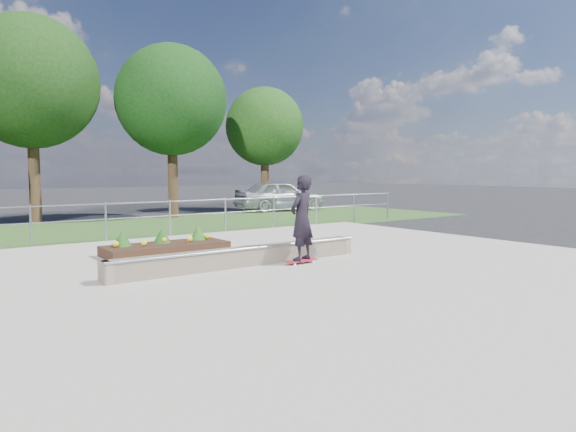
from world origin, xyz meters
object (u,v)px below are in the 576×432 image
(grind_ledge, at_px, (243,257))
(parked_car, at_px, (280,196))
(skateboarder, at_px, (302,218))
(planter_bed, at_px, (165,246))

(grind_ledge, xyz_separation_m, parked_car, (10.05, 12.66, 0.55))
(skateboarder, bearing_deg, parked_car, 56.13)
(grind_ledge, bearing_deg, planter_bed, 104.26)
(planter_bed, distance_m, parked_car, 14.70)
(skateboarder, relative_size, parked_car, 0.41)
(planter_bed, bearing_deg, parked_car, 43.20)
(grind_ledge, height_order, planter_bed, planter_bed)
(grind_ledge, relative_size, planter_bed, 2.00)
(grind_ledge, xyz_separation_m, planter_bed, (-0.66, 2.60, -0.02))
(planter_bed, height_order, skateboarder, skateboarder)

